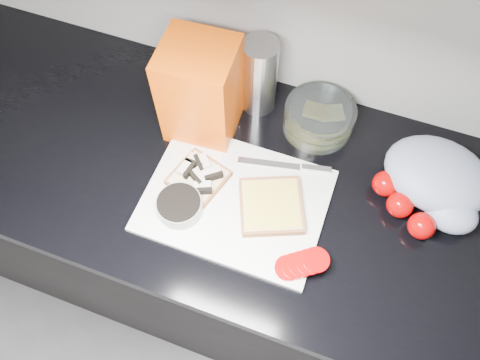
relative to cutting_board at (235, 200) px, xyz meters
The scene contains 14 objects.
base_cabinet 0.49m from the cutting_board, 30.80° to the left, with size 3.50×0.60×0.86m, color black.
countertop 0.14m from the cutting_board, 30.80° to the left, with size 3.50×0.64×0.04m, color black.
cutting_board is the anchor object (origin of this frame).
bread_left 0.10m from the cutting_board, 167.88° to the left, with size 0.14×0.14×0.04m.
bread_right 0.08m from the cutting_board, ahead, with size 0.19×0.19×0.02m.
tomato_slices 0.21m from the cutting_board, 28.19° to the right, with size 0.12×0.10×0.02m.
knife 0.16m from the cutting_board, 50.79° to the left, with size 0.22×0.06×0.01m.
seed_tub 0.13m from the cutting_board, 147.72° to the right, with size 0.10×0.10×0.05m.
tub_lid 0.20m from the cutting_board, 131.66° to the left, with size 0.09×0.09×0.01m, color silver.
glass_bowl 0.29m from the cutting_board, 66.16° to the left, with size 0.17×0.17×0.07m.
bread_bag 0.26m from the cutting_board, 130.04° to the left, with size 0.16×0.15×0.25m, color #F34A04.
steel_canister 0.30m from the cutting_board, 98.83° to the left, with size 0.09×0.09×0.20m, color #A4A4A9.
grocery_bag 0.45m from the cutting_board, 23.70° to the left, with size 0.26×0.24×0.10m.
whole_tomatoes 0.37m from the cutting_board, 16.75° to the left, with size 0.15×0.13×0.06m.
Camera 1 is at (0.06, 0.70, 1.85)m, focal length 35.00 mm.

